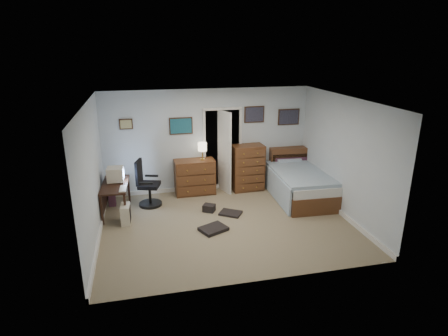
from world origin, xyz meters
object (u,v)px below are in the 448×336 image
at_px(office_chair, 147,188).
at_px(bed, 298,183).
at_px(computer_desk, 112,191).
at_px(low_dresser, 195,177).
at_px(tall_dresser, 247,168).

height_order(office_chair, bed, office_chair).
distance_m(computer_desk, low_dresser, 2.03).
height_order(computer_desk, bed, bed).
height_order(computer_desk, office_chair, office_chair).
height_order(low_dresser, tall_dresser, tall_dresser).
height_order(computer_desk, low_dresser, low_dresser).
bearing_deg(computer_desk, low_dresser, 24.00).
distance_m(office_chair, bed, 3.53).
bearing_deg(tall_dresser, office_chair, -173.01).
relative_size(computer_desk, low_dresser, 1.23).
height_order(office_chair, low_dresser, office_chair).
relative_size(low_dresser, bed, 0.42).
height_order(tall_dresser, bed, tall_dresser).
bearing_deg(low_dresser, bed, -18.41).
height_order(low_dresser, bed, low_dresser).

